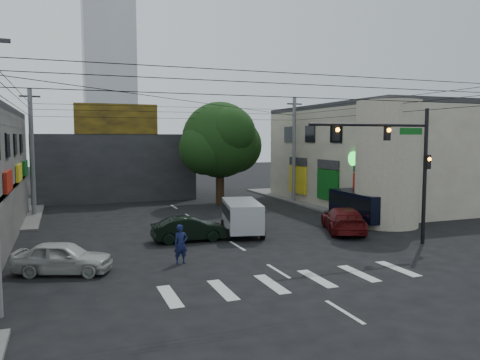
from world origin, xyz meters
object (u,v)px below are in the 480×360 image
utility_pole_far_right (294,150)px  white_compact (63,258)px  traffic_gantry (400,154)px  dark_sedan (189,229)px  silver_minivan (242,218)px  traffic_officer (181,244)px  street_tree (220,140)px  utility_pole_far_left (32,153)px  navy_van (361,208)px  maroon_sedan (343,220)px

utility_pole_far_right → white_compact: size_ratio=2.12×
traffic_gantry → utility_pole_far_right: (2.68, 17.00, -0.23)m
dark_sedan → silver_minivan: (3.37, 0.73, 0.30)m
silver_minivan → traffic_officer: bearing=148.8°
traffic_gantry → dark_sedan: size_ratio=1.73×
street_tree → utility_pole_far_left: size_ratio=0.95×
utility_pole_far_left → navy_van: size_ratio=1.73×
navy_van → traffic_officer: navy_van is taller
utility_pole_far_left → dark_sedan: 15.17m
dark_sedan → traffic_officer: traffic_officer is taller
navy_van → dark_sedan: bearing=98.8°
silver_minivan → traffic_gantry: bearing=-118.7°
utility_pole_far_left → traffic_officer: size_ratio=5.18×
maroon_sedan → traffic_officer: traffic_officer is taller
utility_pole_far_right → silver_minivan: (-9.19, -11.25, -3.63)m
utility_pole_far_left → silver_minivan: bearing=-43.6°
traffic_gantry → utility_pole_far_right: size_ratio=0.78×
maroon_sedan → utility_pole_far_left: bearing=-13.3°
traffic_gantry → white_compact: 16.93m
white_compact → maroon_sedan: size_ratio=0.77×
dark_sedan → white_compact: white_compact is taller
traffic_gantry → white_compact: (-16.39, 0.88, -4.15)m
navy_van → traffic_officer: (-13.56, -5.56, -0.16)m
street_tree → white_compact: size_ratio=2.01×
utility_pole_far_left → maroon_sedan: size_ratio=1.64×
utility_pole_far_right → dark_sedan: size_ratio=2.22×
dark_sedan → navy_van: navy_van is taller
street_tree → silver_minivan: (-2.69, -12.25, -4.50)m
traffic_gantry → utility_pole_far_right: bearing=81.1°
utility_pole_far_left → navy_van: 23.41m
utility_pole_far_right → dark_sedan: (-12.56, -11.98, -3.92)m
silver_minivan → traffic_officer: (-4.88, -5.07, -0.08)m
street_tree → maroon_sedan: street_tree is taller
white_compact → utility_pole_far_right: bearing=-29.3°
maroon_sedan → silver_minivan: 6.16m
traffic_gantry → traffic_officer: traffic_gantry is taller
utility_pole_far_right → traffic_gantry: bearing=-98.9°
navy_van → utility_pole_far_left: bearing=65.3°
maroon_sedan → navy_van: bearing=-120.3°
dark_sedan → white_compact: 7.71m
utility_pole_far_right → traffic_officer: size_ratio=5.18×
traffic_gantry → maroon_sedan: bearing=97.7°
utility_pole_far_right → dark_sedan: utility_pole_far_right is taller
utility_pole_far_right → silver_minivan: 14.98m
white_compact → silver_minivan: 11.01m
utility_pole_far_left → maroon_sedan: bearing=-35.8°
utility_pole_far_left → utility_pole_far_right: same height
traffic_officer → utility_pole_far_right: bearing=42.1°
navy_van → traffic_officer: 14.65m
traffic_gantry → silver_minivan: traffic_gantry is taller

